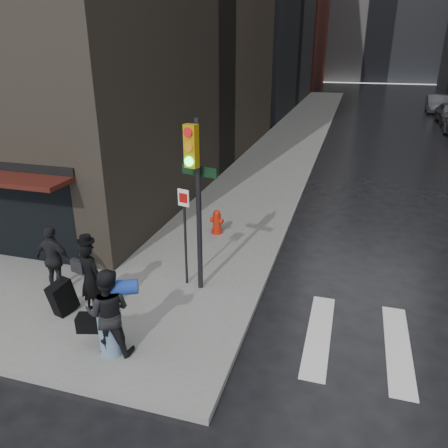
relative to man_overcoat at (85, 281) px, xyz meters
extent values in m
plane|color=black|center=(1.58, -0.16, -0.95)|extent=(140.00, 140.00, 0.00)
cube|color=slate|center=(1.58, 26.84, -0.87)|extent=(4.00, 50.00, 0.15)
cube|color=silver|center=(5.08, 0.84, -0.94)|extent=(0.50, 3.00, 0.01)
cube|color=silver|center=(6.68, 0.84, -0.94)|extent=(0.50, 3.00, 0.01)
imported|color=black|center=(0.13, 0.05, 0.06)|extent=(0.72, 0.56, 1.73)
cylinder|color=black|center=(0.13, 0.05, 0.95)|extent=(0.37, 0.37, 0.05)
cylinder|color=black|center=(0.13, 0.05, 1.01)|extent=(0.23, 0.23, 0.14)
cube|color=black|center=(-0.17, 0.07, 0.30)|extent=(0.39, 0.21, 0.30)
cube|color=black|center=(-0.48, -0.20, -0.40)|extent=(0.45, 0.72, 0.87)
cylinder|color=black|center=(-0.48, -0.20, 0.06)|extent=(0.03, 0.03, 0.40)
imported|color=black|center=(1.24, -1.09, 0.10)|extent=(1.03, 0.89, 1.81)
cube|color=black|center=(0.78, -1.03, -0.26)|extent=(0.60, 0.42, 0.34)
cylinder|color=navy|center=(1.49, -0.89, 0.59)|extent=(0.61, 0.49, 0.29)
imported|color=black|center=(-1.23, 0.62, 0.04)|extent=(1.01, 0.47, 1.68)
cylinder|color=black|center=(2.08, 1.74, 1.28)|extent=(0.12, 0.12, 4.16)
cube|color=#C2920C|center=(2.02, 1.52, 2.79)|extent=(0.33, 0.25, 0.94)
cylinder|color=red|center=(2.00, 1.42, 3.10)|extent=(0.21, 0.10, 0.21)
cylinder|color=orange|center=(2.00, 1.42, 2.79)|extent=(0.21, 0.10, 0.21)
cylinder|color=#19E533|center=(2.00, 1.42, 2.48)|extent=(0.21, 0.10, 0.21)
cylinder|color=black|center=(1.68, 1.85, 0.45)|extent=(0.06, 0.06, 2.50)
cube|color=white|center=(1.68, 1.82, 1.49)|extent=(0.31, 0.10, 0.42)
cube|color=black|center=(2.08, 1.82, 2.17)|extent=(0.91, 0.26, 0.23)
cylinder|color=#B71E0B|center=(1.46, 5.09, -0.75)|extent=(0.34, 0.34, 0.11)
cylinder|color=#B71E0B|center=(1.46, 5.09, -0.48)|extent=(0.26, 0.26, 0.64)
sphere|color=#B71E0B|center=(1.46, 5.09, -0.13)|extent=(0.24, 0.24, 0.24)
cylinder|color=#B71E0B|center=(1.46, 5.09, -0.37)|extent=(0.45, 0.21, 0.15)
imported|color=#3A3A3F|center=(12.33, 37.72, -0.18)|extent=(1.91, 4.78, 1.55)
camera|label=1|loc=(5.33, -7.18, 4.80)|focal=35.00mm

